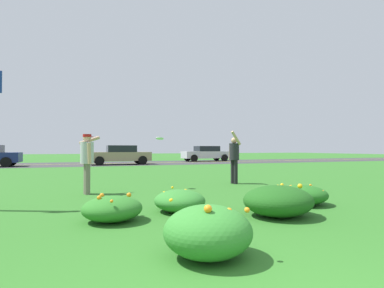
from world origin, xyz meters
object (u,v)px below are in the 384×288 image
(frisbee_white, at_px, (160,138))
(car_tan_center_left, at_px, (120,155))
(person_thrower_red_cap_gray_shirt, at_px, (87,157))
(car_silver_leftmost, at_px, (206,153))
(person_catcher_dark_shirt, at_px, (234,156))

(frisbee_white, xyz_separation_m, car_tan_center_left, (0.72, 14.55, -0.78))
(frisbee_white, relative_size, car_tan_center_left, 0.05)
(person_thrower_red_cap_gray_shirt, height_order, frisbee_white, person_thrower_red_cap_gray_shirt)
(car_silver_leftmost, bearing_deg, person_catcher_dark_shirt, -110.38)
(person_thrower_red_cap_gray_shirt, distance_m, frisbee_white, 2.21)
(person_thrower_red_cap_gray_shirt, relative_size, car_silver_leftmost, 0.35)
(frisbee_white, relative_size, car_silver_leftmost, 0.05)
(person_thrower_red_cap_gray_shirt, height_order, car_silver_leftmost, person_thrower_red_cap_gray_shirt)
(person_thrower_red_cap_gray_shirt, xyz_separation_m, person_catcher_dark_shirt, (4.82, 0.75, -0.01))
(person_catcher_dark_shirt, bearing_deg, car_tan_center_left, 97.98)
(person_thrower_red_cap_gray_shirt, relative_size, person_catcher_dark_shirt, 0.88)
(car_silver_leftmost, height_order, car_tan_center_left, same)
(frisbee_white, bearing_deg, car_tan_center_left, 87.15)
(person_thrower_red_cap_gray_shirt, bearing_deg, person_catcher_dark_shirt, 8.80)
(frisbee_white, distance_m, car_silver_leftmost, 20.22)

